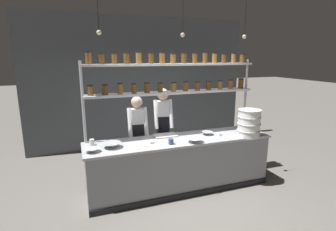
{
  "coord_description": "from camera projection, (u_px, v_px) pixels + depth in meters",
  "views": [
    {
      "loc": [
        -1.66,
        -3.95,
        2.3
      ],
      "look_at": [
        -0.14,
        0.2,
        1.3
      ],
      "focal_mm": 28.0,
      "sensor_mm": 36.0,
      "label": 1
    }
  ],
  "objects": [
    {
      "name": "pendant_light_row",
      "position": [
        180.0,
        33.0,
        4.09
      ],
      "size": [
        2.5,
        0.07,
        0.61
      ],
      "color": "black"
    },
    {
      "name": "ground_plane",
      "position": [
        179.0,
        188.0,
        4.69
      ],
      "size": [
        40.0,
        40.0,
        0.0
      ],
      "primitive_type": "plane",
      "color": "slate"
    },
    {
      "name": "serving_cup_by_board",
      "position": [
        92.0,
        142.0,
        4.14
      ],
      "size": [
        0.07,
        0.07,
        0.1
      ],
      "color": "silver",
      "rests_on": "prep_counter"
    },
    {
      "name": "prep_bowl_center_back",
      "position": [
        207.0,
        133.0,
        4.71
      ],
      "size": [
        0.21,
        0.21,
        0.06
      ],
      "color": "#B2B7BC",
      "rests_on": "prep_counter"
    },
    {
      "name": "prep_bowl_near_right",
      "position": [
        92.0,
        150.0,
        3.85
      ],
      "size": [
        0.22,
        0.22,
        0.06
      ],
      "color": "silver",
      "rests_on": "prep_counter"
    },
    {
      "name": "cutting_board",
      "position": [
        165.0,
        136.0,
        4.62
      ],
      "size": [
        0.4,
        0.26,
        0.02
      ],
      "color": "silver",
      "rests_on": "prep_counter"
    },
    {
      "name": "prep_bowl_center_front",
      "position": [
        195.0,
        140.0,
        4.29
      ],
      "size": [
        0.27,
        0.27,
        0.07
      ],
      "color": "white",
      "rests_on": "prep_counter"
    },
    {
      "name": "chef_center",
      "position": [
        163.0,
        125.0,
        5.08
      ],
      "size": [
        0.39,
        0.32,
        1.71
      ],
      "rotation": [
        0.0,
        0.0,
        -0.16
      ],
      "color": "black",
      "rests_on": "ground_plane"
    },
    {
      "name": "spice_shelf_unit",
      "position": [
        173.0,
        80.0,
        4.57
      ],
      "size": [
        3.1,
        0.28,
        2.37
      ],
      "color": "#B7BABF",
      "rests_on": "ground_plane"
    },
    {
      "name": "container_stack",
      "position": [
        249.0,
        123.0,
        4.56
      ],
      "size": [
        0.4,
        0.4,
        0.48
      ],
      "color": "white",
      "rests_on": "prep_counter"
    },
    {
      "name": "chef_left",
      "position": [
        138.0,
        133.0,
        4.8
      ],
      "size": [
        0.37,
        0.29,
        1.6
      ],
      "rotation": [
        0.0,
        0.0,
        -0.07
      ],
      "color": "black",
      "rests_on": "ground_plane"
    },
    {
      "name": "back_wall",
      "position": [
        142.0,
        83.0,
        6.67
      ],
      "size": [
        5.62,
        0.12,
        3.25
      ],
      "primitive_type": "cube",
      "color": "#4C5156",
      "rests_on": "ground_plane"
    },
    {
      "name": "prep_bowl_near_left",
      "position": [
        112.0,
        145.0,
        4.04
      ],
      "size": [
        0.3,
        0.3,
        0.08
      ],
      "color": "#B2B7BC",
      "rests_on": "prep_counter"
    },
    {
      "name": "serving_cup_front",
      "position": [
        171.0,
        142.0,
        4.2
      ],
      "size": [
        0.08,
        0.08,
        0.09
      ],
      "color": "#334C70",
      "rests_on": "prep_counter"
    },
    {
      "name": "prep_counter",
      "position": [
        180.0,
        164.0,
        4.58
      ],
      "size": [
        3.22,
        0.76,
        0.92
      ],
      "color": "gray",
      "rests_on": "ground_plane"
    }
  ]
}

